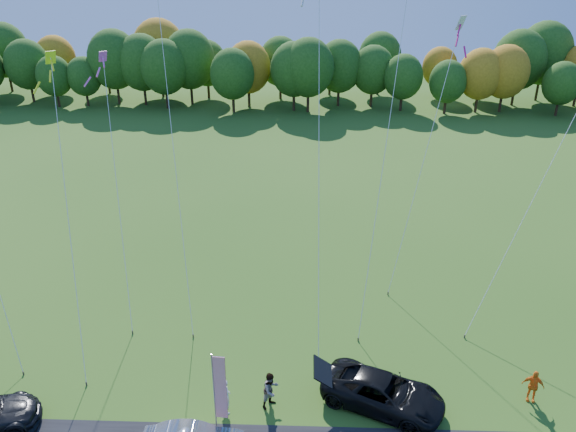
{
  "coord_description": "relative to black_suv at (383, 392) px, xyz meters",
  "views": [
    {
      "loc": [
        0.91,
        -19.54,
        19.01
      ],
      "look_at": [
        0.0,
        6.0,
        7.0
      ],
      "focal_mm": 35.0,
      "sensor_mm": 36.0,
      "label": 1
    }
  ],
  "objects": [
    {
      "name": "ground",
      "position": [
        -4.57,
        -0.39,
        -0.78
      ],
      "size": [
        160.0,
        160.0,
        0.0
      ],
      "primitive_type": "plane",
      "color": "#295115"
    },
    {
      "name": "tree_line",
      "position": [
        -4.57,
        54.61,
        -0.78
      ],
      "size": [
        116.0,
        12.0,
        10.0
      ],
      "primitive_type": null,
      "color": "#1E4711",
      "rests_on": "ground"
    },
    {
      "name": "black_suv",
      "position": [
        0.0,
        0.0,
        0.0
      ],
      "size": [
        6.17,
        4.66,
        1.56
      ],
      "primitive_type": "imported",
      "rotation": [
        0.0,
        0.0,
        1.15
      ],
      "color": "black",
      "rests_on": "ground"
    },
    {
      "name": "person_tailgate_a",
      "position": [
        -7.16,
        -0.63,
        0.13
      ],
      "size": [
        0.67,
        0.78,
        1.82
      ],
      "primitive_type": "imported",
      "rotation": [
        0.0,
        0.0,
        1.98
      ],
      "color": "silver",
      "rests_on": "ground"
    },
    {
      "name": "person_tailgate_b",
      "position": [
        -5.14,
        -0.17,
        0.13
      ],
      "size": [
        1.11,
        1.12,
        1.83
      ],
      "primitive_type": "imported",
      "rotation": [
        0.0,
        0.0,
        0.83
      ],
      "color": "gray",
      "rests_on": "ground"
    },
    {
      "name": "person_east",
      "position": [
        6.97,
        0.61,
        0.07
      ],
      "size": [
        1.07,
        0.69,
        1.69
      ],
      "primitive_type": "imported",
      "rotation": [
        0.0,
        0.0,
        -0.31
      ],
      "color": "orange",
      "rests_on": "ground"
    },
    {
      "name": "feather_flag",
      "position": [
        -7.18,
        -1.96,
        1.87
      ],
      "size": [
        0.57,
        0.11,
        4.32
      ],
      "color": "#999999",
      "rests_on": "ground"
    },
    {
      "name": "kite_delta_blue",
      "position": [
        -11.17,
        9.61,
        13.59
      ],
      "size": [
        4.55,
        10.76,
        29.34
      ],
      "color": "#4C3F33",
      "rests_on": "ground"
    },
    {
      "name": "kite_parafoil_orange",
      "position": [
        1.15,
        10.17,
        15.14
      ],
      "size": [
        5.55,
        11.4,
        32.13
      ],
      "color": "#4C3F33",
      "rests_on": "ground"
    },
    {
      "name": "kite_delta_red",
      "position": [
        -3.13,
        6.9,
        12.57
      ],
      "size": [
        2.98,
        8.94,
        22.25
      ],
      "color": "#4C3F33",
      "rests_on": "ground"
    },
    {
      "name": "kite_parafoil_rainbow",
      "position": [
        9.0,
        8.69,
        6.85
      ],
      "size": [
        9.21,
        7.43,
        15.54
      ],
      "color": "#4C3F33",
      "rests_on": "ground"
    },
    {
      "name": "kite_diamond_yellow",
      "position": [
        -15.3,
        4.46,
        6.51
      ],
      "size": [
        2.82,
        7.81,
        14.98
      ],
      "color": "#4C3F33",
      "rests_on": "ground"
    },
    {
      "name": "kite_diamond_white",
      "position": [
        3.28,
        11.86,
        7.04
      ],
      "size": [
        4.38,
        5.71,
        16.18
      ],
      "color": "#4C3F33",
      "rests_on": "ground"
    },
    {
      "name": "kite_diamond_pink",
      "position": [
        -14.4,
        9.14,
        6.1
      ],
      "size": [
        3.14,
        8.92,
        14.15
      ],
      "color": "#4C3F33",
      "rests_on": "ground"
    }
  ]
}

